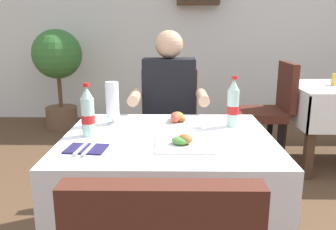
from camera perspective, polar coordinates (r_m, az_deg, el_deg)
back_wall at (r=4.93m, az=1.58°, el=16.33°), size 11.00×0.12×2.91m
main_dining_table at (r=1.75m, az=-0.04°, el=-9.11°), size 1.02×0.86×0.76m
chair_far_diner_seat at (r=2.54m, az=0.19°, el=-2.23°), size 0.44×0.50×0.97m
seated_diner_far at (r=2.39m, az=0.15°, el=0.64°), size 0.50×0.46×1.26m
plate_near_camera at (r=1.55m, az=2.62°, el=-4.55°), size 0.26×0.26×0.06m
plate_far_diner at (r=1.91m, az=1.67°, el=-0.78°), size 0.23×0.23×0.07m
beer_glass_left at (r=1.90m, az=-9.19°, el=2.02°), size 0.07×0.07×0.23m
cola_bottle_primary at (r=1.71m, az=-13.15°, el=0.31°), size 0.07×0.07×0.26m
cola_bottle_secondary at (r=1.86m, az=10.71°, el=1.72°), size 0.06×0.06×0.27m
napkin_cutlery_set at (r=1.54m, az=-13.38°, el=-5.41°), size 0.18×0.19×0.01m
background_chair_left at (r=3.35m, az=16.29°, el=1.25°), size 0.50×0.44×0.97m
background_table_tumbler at (r=3.53m, az=25.93°, el=5.34°), size 0.06×0.06×0.11m
potted_plant_corner at (r=4.58m, az=-17.78°, el=7.93°), size 0.61×0.61×1.26m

